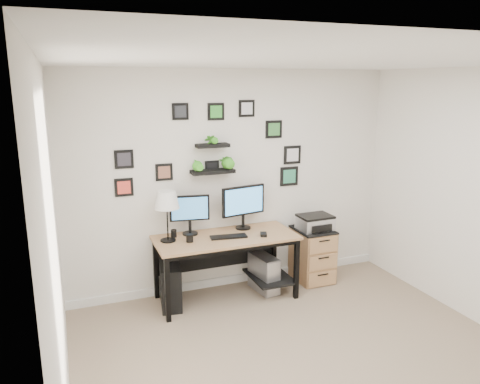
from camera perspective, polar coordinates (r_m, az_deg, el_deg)
name	(u,v)px	position (r m, az deg, el deg)	size (l,w,h in m)	color
room	(235,279)	(5.94, -0.60, -10.54)	(4.00, 4.00, 4.00)	gray
desk	(228,245)	(5.38, -1.50, -6.53)	(1.60, 0.70, 0.75)	tan
monitor_left	(190,212)	(5.31, -6.15, -2.42)	(0.45, 0.20, 0.46)	black
monitor_right	(243,204)	(5.48, 0.42, -1.41)	(0.56, 0.21, 0.52)	black
keyboard	(229,237)	(5.26, -1.40, -5.47)	(0.41, 0.13, 0.02)	black
mouse	(264,234)	(5.32, 2.89, -5.18)	(0.07, 0.11, 0.03)	black
table_lamp	(167,201)	(5.08, -8.93, -1.09)	(0.28, 0.28, 0.56)	black
mug	(190,238)	(5.13, -6.15, -5.61)	(0.08, 0.08, 0.09)	black
pen_cup	(174,233)	(5.31, -8.08, -5.03)	(0.07, 0.07, 0.09)	black
pc_tower_black	(170,285)	(5.37, -8.49, -11.12)	(0.22, 0.49, 0.49)	black
pc_tower_grey	(264,273)	(5.68, 2.94, -9.86)	(0.25, 0.46, 0.44)	gray
file_cabinet	(313,254)	(5.99, 8.83, -7.53)	(0.43, 0.53, 0.67)	tan
printer	(315,222)	(5.84, 9.15, -3.68)	(0.41, 0.33, 0.18)	silver
wall_decor	(216,153)	(5.36, -2.96, 4.72)	(2.26, 0.18, 1.06)	black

